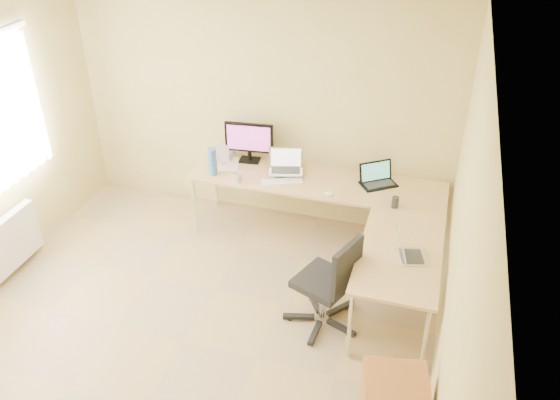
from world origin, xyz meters
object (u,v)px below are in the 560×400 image
(laptop_center, at_px, (286,162))
(laptop_return, at_px, (413,248))
(monitor, at_px, (249,142))
(desk_main, at_px, (316,209))
(water_bottle, at_px, (212,162))
(office_chair, at_px, (324,278))
(desk_return, at_px, (396,285))
(keyboard, at_px, (282,182))
(desk_fan, at_px, (221,155))
(mug, at_px, (238,177))
(laptop_black, at_px, (379,175))

(laptop_center, bearing_deg, laptop_return, -52.26)
(monitor, distance_m, laptop_center, 0.51)
(desk_main, height_order, water_bottle, water_bottle)
(water_bottle, distance_m, office_chair, 1.83)
(office_chair, bearing_deg, desk_return, 44.05)
(desk_return, xyz_separation_m, laptop_center, (-1.31, 1.01, 0.52))
(keyboard, relative_size, desk_fan, 1.64)
(laptop_center, bearing_deg, mug, -163.38)
(laptop_return, bearing_deg, desk_fan, 48.18)
(keyboard, bearing_deg, water_bottle, 159.61)
(laptop_black, distance_m, water_bottle, 1.73)
(monitor, height_order, laptop_return, monitor)
(mug, xyz_separation_m, office_chair, (1.15, -0.98, -0.28))
(laptop_center, height_order, mug, laptop_center)
(desk_main, xyz_separation_m, monitor, (-0.81, 0.20, 0.59))
(mug, height_order, desk_fan, desk_fan)
(desk_main, height_order, mug, mug)
(desk_main, bearing_deg, keyboard, -154.51)
(water_bottle, bearing_deg, office_chair, -35.87)
(desk_fan, distance_m, office_chair, 1.93)
(desk_return, distance_m, laptop_black, 1.23)
(water_bottle, xyz_separation_m, office_chair, (1.45, -1.05, -0.38))
(laptop_center, distance_m, laptop_return, 1.77)
(laptop_black, bearing_deg, laptop_return, -104.24)
(desk_return, relative_size, keyboard, 3.08)
(desk_main, relative_size, desk_return, 2.04)
(monitor, relative_size, water_bottle, 1.75)
(desk_main, distance_m, laptop_black, 0.79)
(mug, relative_size, office_chair, 0.11)
(desk_fan, relative_size, office_chair, 0.27)
(keyboard, distance_m, water_bottle, 0.76)
(laptop_black, height_order, mug, laptop_black)
(office_chair, bearing_deg, keyboard, 144.58)
(water_bottle, relative_size, laptop_return, 0.97)
(desk_main, bearing_deg, desk_fan, 179.93)
(laptop_return, bearing_deg, keyboard, 41.97)
(monitor, bearing_deg, water_bottle, -129.73)
(mug, bearing_deg, desk_return, -22.78)
(mug, xyz_separation_m, water_bottle, (-0.30, 0.06, 0.10))
(desk_main, bearing_deg, laptop_black, 7.65)
(laptop_center, bearing_deg, monitor, 142.22)
(laptop_return, distance_m, office_chair, 0.80)
(desk_return, height_order, office_chair, office_chair)
(desk_return, bearing_deg, laptop_return, -28.65)
(laptop_black, bearing_deg, monitor, 139.75)
(laptop_black, xyz_separation_m, desk_fan, (-1.68, -0.08, 0.02))
(monitor, xyz_separation_m, laptop_black, (1.43, -0.12, -0.11))
(laptop_black, distance_m, keyboard, 0.99)
(desk_fan, xyz_separation_m, laptop_return, (2.13, -1.05, -0.02))
(monitor, xyz_separation_m, water_bottle, (-0.27, -0.40, -0.08))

